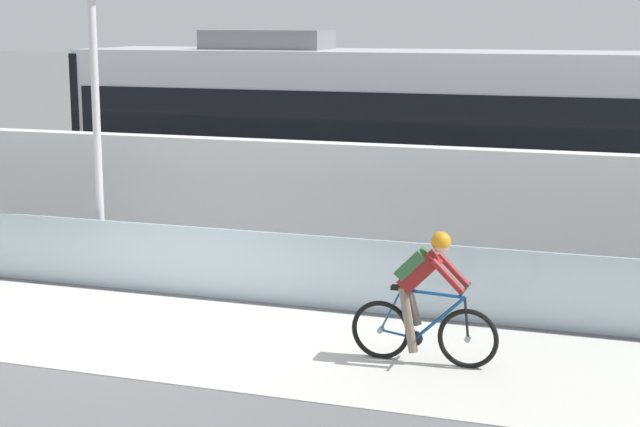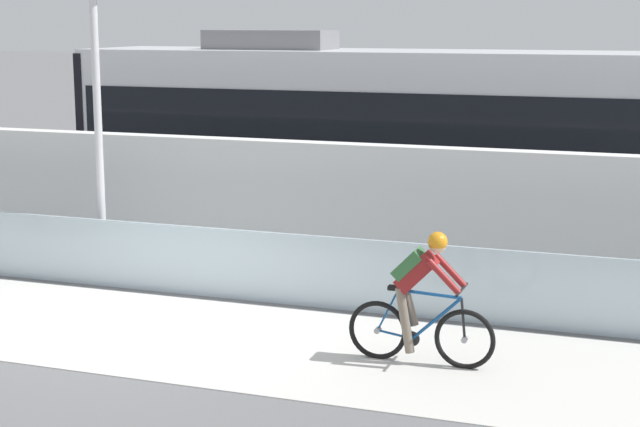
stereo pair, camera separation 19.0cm
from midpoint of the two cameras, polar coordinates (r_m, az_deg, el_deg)
ground_plane at (r=13.43m, az=-9.97°, el=-6.57°), size 200.00×200.00×0.00m
bike_path_deck at (r=13.43m, az=-9.97°, el=-6.55°), size 32.00×3.20×0.01m
glass_parapet at (r=14.87m, az=-6.53°, el=-2.70°), size 32.00×0.05×1.03m
concrete_barrier_wall at (r=16.36m, az=-3.80°, el=0.54°), size 32.00×0.36×2.12m
tram_rail_near at (r=18.82m, az=-0.77°, el=-1.34°), size 32.00×0.08×0.01m
tram_rail_far at (r=20.14m, az=0.65°, el=-0.52°), size 32.00×0.08×0.01m
tram at (r=18.85m, az=3.06°, el=4.49°), size 11.06×2.54×3.81m
cyclist_on_bike at (r=11.85m, az=6.17°, el=-4.81°), size 1.77×0.58×1.61m
lamp_post_antenna at (r=15.61m, az=-12.25°, el=8.08°), size 0.28×0.28×5.20m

